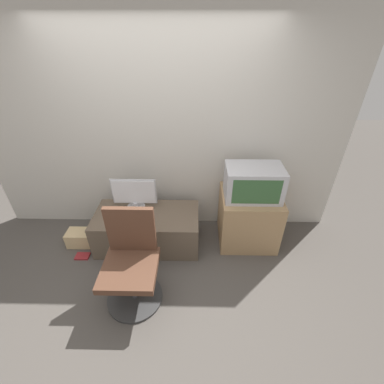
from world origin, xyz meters
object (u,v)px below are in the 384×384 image
(crt_tv, at_px, (253,183))
(book, at_px, (83,256))
(cardboard_box_lower, at_px, (80,238))
(mouse, at_px, (153,220))
(office_chair, at_px, (131,265))
(main_monitor, at_px, (134,194))
(keyboard, at_px, (135,221))

(crt_tv, xyz_separation_m, book, (-2.03, -0.35, -0.86))
(cardboard_box_lower, bearing_deg, mouse, -5.19)
(office_chair, distance_m, book, 0.99)
(mouse, bearing_deg, main_monitor, 132.71)
(cardboard_box_lower, bearing_deg, main_monitor, 13.75)
(cardboard_box_lower, bearing_deg, crt_tv, 3.23)
(main_monitor, distance_m, crt_tv, 1.42)
(cardboard_box_lower, distance_m, book, 0.26)
(main_monitor, xyz_separation_m, office_chair, (0.13, -0.89, -0.23))
(main_monitor, height_order, office_chair, office_chair)
(mouse, height_order, office_chair, office_chair)
(crt_tv, relative_size, cardboard_box_lower, 2.12)
(keyboard, height_order, office_chair, office_chair)
(crt_tv, height_order, cardboard_box_lower, crt_tv)
(office_chair, distance_m, cardboard_box_lower, 1.16)
(crt_tv, relative_size, book, 3.86)
(mouse, distance_m, cardboard_box_lower, 1.05)
(office_chair, bearing_deg, book, 147.67)
(main_monitor, xyz_separation_m, crt_tv, (1.40, -0.06, 0.21))
(keyboard, bearing_deg, book, -169.13)
(crt_tv, relative_size, office_chair, 0.64)
(book, bearing_deg, office_chair, -32.33)
(cardboard_box_lower, relative_size, book, 1.82)
(main_monitor, height_order, keyboard, main_monitor)
(main_monitor, bearing_deg, crt_tv, -2.41)
(cardboard_box_lower, bearing_deg, keyboard, -7.24)
(main_monitor, height_order, book, main_monitor)
(keyboard, relative_size, book, 1.99)
(keyboard, xyz_separation_m, office_chair, (0.09, -0.61, -0.04))
(keyboard, distance_m, office_chair, 0.62)
(main_monitor, bearing_deg, office_chair, -81.87)
(keyboard, bearing_deg, main_monitor, 97.36)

